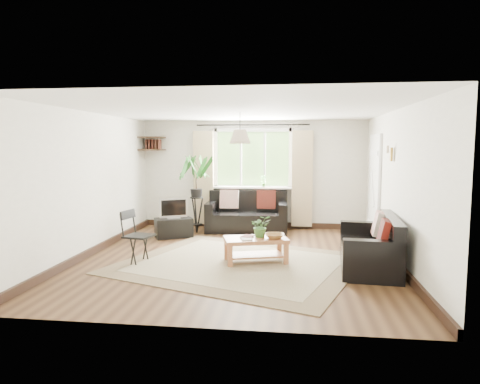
# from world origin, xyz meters

# --- Properties ---
(floor) EXTENTS (5.50, 5.50, 0.00)m
(floor) POSITION_xyz_m (0.00, 0.00, 0.00)
(floor) COLOR #311D10
(floor) RESTS_ON ground
(ceiling) EXTENTS (5.50, 5.50, 0.00)m
(ceiling) POSITION_xyz_m (0.00, 0.00, 2.40)
(ceiling) COLOR white
(ceiling) RESTS_ON floor
(wall_back) EXTENTS (5.00, 0.02, 2.40)m
(wall_back) POSITION_xyz_m (0.00, 2.75, 1.20)
(wall_back) COLOR silver
(wall_back) RESTS_ON floor
(wall_front) EXTENTS (5.00, 0.02, 2.40)m
(wall_front) POSITION_xyz_m (0.00, -2.75, 1.20)
(wall_front) COLOR silver
(wall_front) RESTS_ON floor
(wall_left) EXTENTS (0.02, 5.50, 2.40)m
(wall_left) POSITION_xyz_m (-2.50, 0.00, 1.20)
(wall_left) COLOR silver
(wall_left) RESTS_ON floor
(wall_right) EXTENTS (0.02, 5.50, 2.40)m
(wall_right) POSITION_xyz_m (2.50, 0.00, 1.20)
(wall_right) COLOR silver
(wall_right) RESTS_ON floor
(rug) EXTENTS (4.24, 3.95, 0.02)m
(rug) POSITION_xyz_m (0.08, -0.36, 0.01)
(rug) COLOR #C3BA97
(rug) RESTS_ON floor
(window) EXTENTS (2.50, 0.16, 2.16)m
(window) POSITION_xyz_m (0.00, 2.71, 1.55)
(window) COLOR white
(window) RESTS_ON wall_back
(door) EXTENTS (0.06, 0.96, 2.06)m
(door) POSITION_xyz_m (2.47, 1.70, 1.00)
(door) COLOR silver
(door) RESTS_ON wall_right
(corner_shelf) EXTENTS (0.50, 0.50, 0.34)m
(corner_shelf) POSITION_xyz_m (-2.25, 2.50, 1.89)
(corner_shelf) COLOR black
(corner_shelf) RESTS_ON wall_back
(pendant_lamp) EXTENTS (0.36, 0.36, 0.54)m
(pendant_lamp) POSITION_xyz_m (0.00, 0.40, 2.05)
(pendant_lamp) COLOR beige
(pendant_lamp) RESTS_ON ceiling
(wall_sconce) EXTENTS (0.12, 0.12, 0.28)m
(wall_sconce) POSITION_xyz_m (2.43, 0.30, 1.74)
(wall_sconce) COLOR beige
(wall_sconce) RESTS_ON wall_right
(sofa_back) EXTENTS (1.75, 0.92, 0.81)m
(sofa_back) POSITION_xyz_m (-0.08, 2.26, 0.41)
(sofa_back) COLOR black
(sofa_back) RESTS_ON floor
(sofa_right) EXTENTS (1.67, 0.94, 0.76)m
(sofa_right) POSITION_xyz_m (2.04, -0.36, 0.38)
(sofa_right) COLOR black
(sofa_right) RESTS_ON floor
(coffee_table) EXTENTS (1.08, 0.78, 0.40)m
(coffee_table) POSITION_xyz_m (0.33, -0.24, 0.20)
(coffee_table) COLOR #995532
(coffee_table) RESTS_ON floor
(table_plant) EXTENTS (0.37, 0.34, 0.35)m
(table_plant) POSITION_xyz_m (0.40, -0.17, 0.57)
(table_plant) COLOR #396B2A
(table_plant) RESTS_ON coffee_table
(bowl) EXTENTS (0.33, 0.33, 0.08)m
(bowl) POSITION_xyz_m (0.62, -0.25, 0.44)
(bowl) COLOR brown
(bowl) RESTS_ON coffee_table
(book_a) EXTENTS (0.22, 0.27, 0.02)m
(book_a) POSITION_xyz_m (0.11, -0.39, 0.41)
(book_a) COLOR silver
(book_a) RESTS_ON coffee_table
(book_b) EXTENTS (0.23, 0.27, 0.02)m
(book_b) POSITION_xyz_m (0.11, -0.19, 0.41)
(book_b) COLOR #562522
(book_b) RESTS_ON coffee_table
(tv_stand) EXTENTS (0.83, 0.69, 0.39)m
(tv_stand) POSITION_xyz_m (-1.48, 1.45, 0.19)
(tv_stand) COLOR black
(tv_stand) RESTS_ON floor
(tv) EXTENTS (0.58, 0.42, 0.43)m
(tv) POSITION_xyz_m (-1.48, 1.45, 0.60)
(tv) COLOR #A5A5AA
(tv) RESTS_ON tv_stand
(palm_stand) EXTENTS (0.74, 0.74, 1.65)m
(palm_stand) POSITION_xyz_m (-1.12, 1.96, 0.82)
(palm_stand) COLOR black
(palm_stand) RESTS_ON floor
(folding_chair) EXTENTS (0.51, 0.51, 0.83)m
(folding_chair) POSITION_xyz_m (-1.49, -0.48, 0.42)
(folding_chair) COLOR black
(folding_chair) RESTS_ON floor
(sill_plant) EXTENTS (0.14, 0.10, 0.27)m
(sill_plant) POSITION_xyz_m (0.25, 2.63, 1.06)
(sill_plant) COLOR #2D6023
(sill_plant) RESTS_ON window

